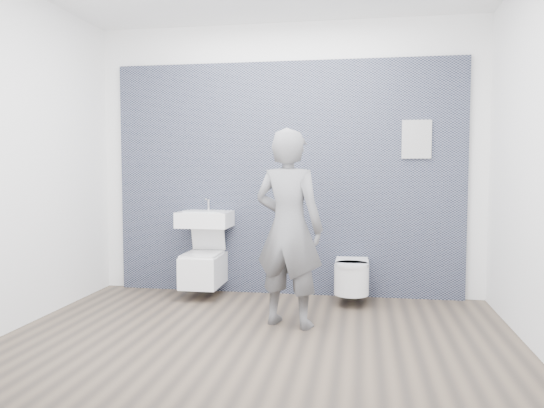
% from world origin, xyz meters
% --- Properties ---
extents(ground, '(4.00, 4.00, 0.00)m').
position_xyz_m(ground, '(0.00, 0.00, 0.00)').
color(ground, brown).
rests_on(ground, ground).
extents(room_shell, '(4.00, 4.00, 4.00)m').
position_xyz_m(room_shell, '(0.00, 0.00, 1.74)').
color(room_shell, white).
rests_on(room_shell, ground).
extents(tile_wall, '(3.60, 0.06, 2.40)m').
position_xyz_m(tile_wall, '(0.00, 1.47, 0.00)').
color(tile_wall, black).
rests_on(tile_wall, ground).
extents(washbasin, '(0.53, 0.40, 0.40)m').
position_xyz_m(washbasin, '(-0.81, 1.24, 0.80)').
color(washbasin, white).
rests_on(washbasin, ground).
extents(toilet_square, '(0.37, 0.54, 0.72)m').
position_xyz_m(toilet_square, '(-0.81, 1.17, 0.30)').
color(toilet_square, white).
rests_on(toilet_square, ground).
extents(toilet_rounded, '(0.33, 0.56, 0.30)m').
position_xyz_m(toilet_rounded, '(0.69, 1.16, 0.26)').
color(toilet_rounded, white).
rests_on(toilet_rounded, ground).
extents(info_placard, '(0.28, 0.03, 0.38)m').
position_xyz_m(info_placard, '(1.30, 1.43, 0.00)').
color(info_placard, white).
rests_on(info_placard, ground).
extents(visitor, '(0.68, 0.55, 1.64)m').
position_xyz_m(visitor, '(0.18, 0.35, 0.82)').
color(visitor, slate).
rests_on(visitor, ground).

